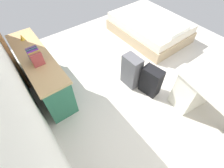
# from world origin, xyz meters

# --- Properties ---
(ground_plane) EXTENTS (5.55, 5.55, 0.00)m
(ground_plane) POSITION_xyz_m (0.00, 0.00, 0.00)
(ground_plane) COLOR beige
(wall_back) EXTENTS (4.55, 0.10, 2.68)m
(wall_back) POSITION_xyz_m (0.00, 2.07, 1.34)
(wall_back) COLOR silver
(wall_back) RESTS_ON ground_plane
(desk) EXTENTS (1.52, 0.85, 0.75)m
(desk) POSITION_xyz_m (-1.28, -0.19, 0.39)
(desk) COLOR silver
(desk) RESTS_ON ground_plane
(credenza) EXTENTS (1.80, 0.48, 0.80)m
(credenza) POSITION_xyz_m (1.11, 1.69, 0.40)
(credenza) COLOR #28664C
(credenza) RESTS_ON ground_plane
(bed) EXTENTS (1.92, 1.43, 0.58)m
(bed) POSITION_xyz_m (1.18, -1.22, 0.24)
(bed) COLOR tan
(bed) RESTS_ON ground_plane
(suitcase_black) EXTENTS (0.39, 0.27, 0.58)m
(suitcase_black) POSITION_xyz_m (-0.19, 0.14, 0.29)
(suitcase_black) COLOR black
(suitcase_black) RESTS_ON ground_plane
(suitcase_spare_grey) EXTENTS (0.37, 0.23, 0.66)m
(suitcase_spare_grey) POSITION_xyz_m (0.19, 0.30, 0.33)
(suitcase_spare_grey) COLOR #4C4C51
(suitcase_spare_grey) RESTS_ON ground_plane
(computer_mouse) EXTENTS (0.07, 0.11, 0.03)m
(computer_mouse) POSITION_xyz_m (-1.18, -0.13, 0.77)
(computer_mouse) COLOR white
(computer_mouse) RESTS_ON desk
(book_row) EXTENTS (0.23, 0.17, 0.23)m
(book_row) POSITION_xyz_m (0.92, 1.69, 0.91)
(book_row) COLOR #9D3C3D
(book_row) RESTS_ON credenza
(figurine_small) EXTENTS (0.08, 0.08, 0.11)m
(figurine_small) POSITION_xyz_m (1.66, 1.69, 0.85)
(figurine_small) COLOR gold
(figurine_small) RESTS_ON credenza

